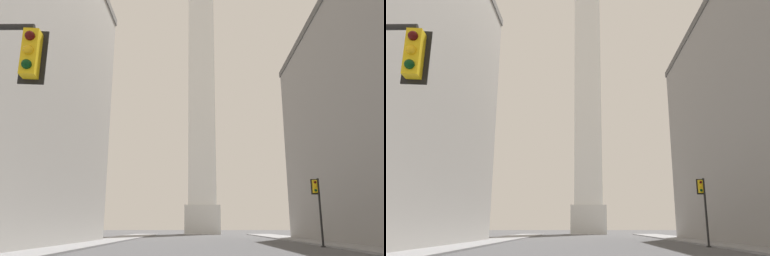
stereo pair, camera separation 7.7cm
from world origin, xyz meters
TOP-DOWN VIEW (x-y plane):
  - sidewalk_left at (-12.04, 31.27)m, footprint 5.00×104.23m
  - sidewalk_right at (12.04, 31.27)m, footprint 5.00×104.23m
  - obelisk at (0.00, 86.86)m, footprint 7.94×7.94m
  - traffic_light_mid_right at (9.00, 31.27)m, footprint 0.78×0.50m

SIDE VIEW (x-z plane):
  - sidewalk_left at x=-12.04m, z-range 0.00..0.15m
  - sidewalk_right at x=12.04m, z-range 0.00..0.15m
  - traffic_light_mid_right at x=9.00m, z-range 0.90..6.57m
  - obelisk at x=0.00m, z-range -1.57..78.26m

